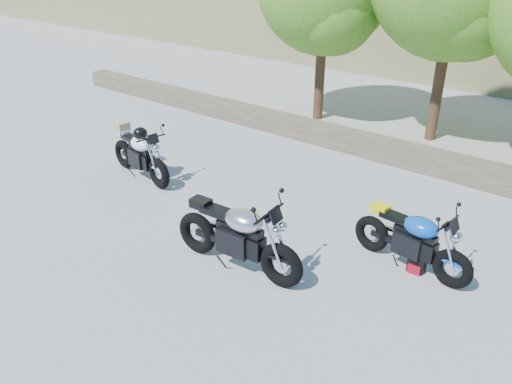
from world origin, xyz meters
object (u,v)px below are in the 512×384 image
blue_bike (412,240)px  backpack (417,262)px  silver_bike (238,237)px  white_bike (139,152)px

blue_bike → backpack: size_ratio=5.80×
backpack → silver_bike: bearing=-144.7°
silver_bike → backpack: (2.24, 1.72, -0.41)m
silver_bike → backpack: silver_bike is taller
white_bike → blue_bike: size_ratio=1.05×
silver_bike → backpack: 2.85m
blue_bike → backpack: blue_bike is taller
silver_bike → blue_bike: (2.10, 1.74, -0.08)m
silver_bike → backpack: bearing=32.9°
blue_bike → white_bike: bearing=-169.4°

